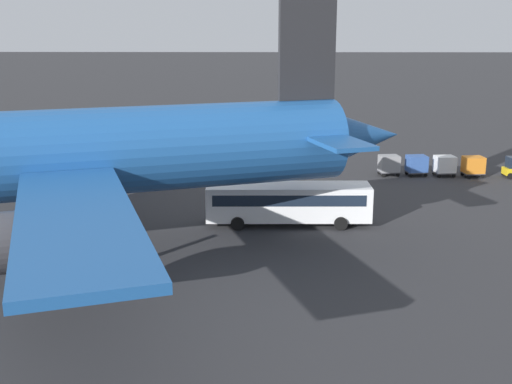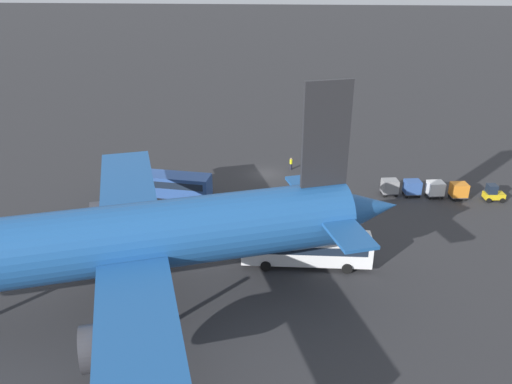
% 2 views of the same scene
% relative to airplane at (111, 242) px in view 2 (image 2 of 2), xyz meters
% --- Properties ---
extents(ground_plane, '(600.00, 600.00, 0.00)m').
position_rel_airplane_xyz_m(ground_plane, '(-10.29, -31.10, -7.00)').
color(ground_plane, '#2D2D30').
extents(airplane, '(48.32, 41.47, 18.61)m').
position_rel_airplane_xyz_m(airplane, '(0.00, 0.00, 0.00)').
color(airplane, '#1E5193').
rests_on(airplane, ground).
extents(shuttle_bus_near, '(11.20, 4.02, 3.12)m').
position_rel_airplane_xyz_m(shuttle_bus_near, '(1.58, -22.70, -5.13)').
color(shuttle_bus_near, '#2D5199').
rests_on(shuttle_bus_near, ground).
extents(shuttle_bus_far, '(12.42, 3.46, 3.08)m').
position_rel_airplane_xyz_m(shuttle_bus_far, '(-15.42, -8.96, -5.15)').
color(shuttle_bus_far, white).
rests_on(shuttle_bus_far, ground).
extents(baggage_tug, '(2.49, 1.79, 2.10)m').
position_rel_airplane_xyz_m(baggage_tug, '(-38.49, -24.92, -6.06)').
color(baggage_tug, gold).
rests_on(baggage_tug, ground).
extents(worker_person, '(0.38, 0.38, 1.74)m').
position_rel_airplane_xyz_m(worker_person, '(-13.65, -33.09, -6.13)').
color(worker_person, '#1E1E2D').
rests_on(worker_person, ground).
extents(cargo_cart_orange, '(2.21, 1.94, 2.06)m').
position_rel_airplane_xyz_m(cargo_cart_orange, '(-34.39, -25.03, -5.81)').
color(cargo_cart_orange, '#38383D').
rests_on(cargo_cart_orange, ground).
extents(cargo_cart_white, '(2.21, 1.94, 2.06)m').
position_rel_airplane_xyz_m(cargo_cart_white, '(-31.62, -25.31, -5.81)').
color(cargo_cart_white, '#38383D').
rests_on(cargo_cart_white, ground).
extents(cargo_cart_blue, '(2.21, 1.94, 2.06)m').
position_rel_airplane_xyz_m(cargo_cart_blue, '(-28.85, -25.47, -5.81)').
color(cargo_cart_blue, '#38383D').
rests_on(cargo_cart_blue, ground).
extents(cargo_cart_grey, '(2.21, 1.94, 2.06)m').
position_rel_airplane_xyz_m(cargo_cart_grey, '(-26.09, -25.49, -5.81)').
color(cargo_cart_grey, '#38383D').
rests_on(cargo_cart_grey, ground).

